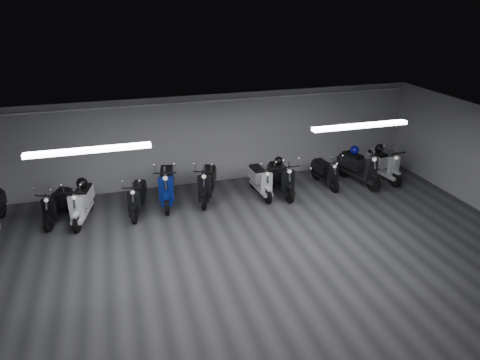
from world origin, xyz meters
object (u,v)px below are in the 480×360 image
object	(u,v)px
scooter_3	(137,193)
helmet_3	(82,183)
scooter_6	(261,175)
helmet_2	(355,150)
scooter_5	(207,178)
scooter_4	(167,179)
scooter_1	(56,200)
scooter_8	(326,168)
scooter_2	(81,198)
scooter_9	(360,162)
helmet_1	(380,148)
scooter_7	(282,173)
scooter_10	(384,160)
helmet_4	(279,161)

from	to	relation	value
scooter_3	helmet_3	distance (m)	1.43
scooter_6	helmet_2	distance (m)	3.20
scooter_5	scooter_6	distance (m)	1.57
scooter_4	scooter_1	bearing A→B (deg)	-166.38
scooter_3	scooter_4	distance (m)	0.95
scooter_5	scooter_8	xyz separation A→B (m)	(3.73, -0.05, -0.10)
scooter_2	scooter_4	distance (m)	2.31
scooter_5	scooter_6	size ratio (longest dim) A/B	1.09
scooter_9	helmet_1	size ratio (longest dim) A/B	6.81
helmet_1	scooter_1	bearing A→B (deg)	-178.48
scooter_6	scooter_7	size ratio (longest dim) A/B	0.94
scooter_3	helmet_2	bearing A→B (deg)	17.22
scooter_4	scooter_8	distance (m)	4.88
scooter_1	scooter_2	world-z (taller)	scooter_2
helmet_3	scooter_7	bearing A→B (deg)	-1.78
scooter_1	helmet_3	distance (m)	0.78
scooter_4	helmet_3	distance (m)	2.24
scooter_4	helmet_3	xyz separation A→B (m)	(-2.22, -0.15, 0.23)
scooter_2	helmet_1	bearing A→B (deg)	15.39
scooter_9	helmet_3	world-z (taller)	scooter_9
scooter_1	scooter_7	size ratio (longest dim) A/B	0.89
scooter_1	scooter_8	size ratio (longest dim) A/B	1.02
scooter_4	scooter_6	bearing A→B (deg)	4.19
scooter_10	scooter_7	bearing A→B (deg)	175.10
scooter_10	helmet_3	size ratio (longest dim) A/B	6.26
scooter_3	helmet_1	world-z (taller)	scooter_3
scooter_3	scooter_2	bearing A→B (deg)	-165.58
scooter_6	helmet_3	xyz separation A→B (m)	(-4.94, 0.08, 0.34)
scooter_3	scooter_7	xyz separation A→B (m)	(4.20, 0.06, 0.06)
scooter_2	helmet_1	world-z (taller)	scooter_2
scooter_3	helmet_1	xyz separation A→B (m)	(7.68, 0.42, 0.37)
scooter_2	helmet_3	bearing A→B (deg)	90.00
scooter_1	scooter_8	distance (m)	7.78
scooter_7	helmet_4	bearing A→B (deg)	90.00
scooter_8	helmet_2	distance (m)	1.11
scooter_7	scooter_8	world-z (taller)	scooter_7
scooter_1	scooter_6	world-z (taller)	scooter_6
scooter_5	helmet_1	xyz separation A→B (m)	(5.68, 0.11, 0.29)
helmet_3	scooter_5	bearing A→B (deg)	1.20
scooter_6	helmet_1	xyz separation A→B (m)	(4.11, 0.27, 0.35)
scooter_5	helmet_3	xyz separation A→B (m)	(-3.37, -0.07, 0.28)
scooter_1	scooter_3	world-z (taller)	scooter_3
scooter_1	scooter_2	bearing A→B (deg)	5.96
scooter_5	helmet_4	size ratio (longest dim) A/B	7.24
helmet_2	scooter_7	bearing A→B (deg)	-173.32
scooter_7	scooter_6	bearing A→B (deg)	170.33
scooter_2	scooter_4	world-z (taller)	scooter_4
scooter_7	scooter_9	distance (m)	2.60
scooter_2	helmet_1	xyz separation A→B (m)	(9.10, 0.43, 0.32)
scooter_7	helmet_1	xyz separation A→B (m)	(3.48, 0.36, 0.31)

